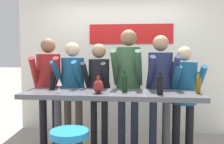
{
  "coord_description": "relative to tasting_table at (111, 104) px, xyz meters",
  "views": [
    {
      "loc": [
        0.33,
        -3.14,
        1.51
      ],
      "look_at": [
        0.0,
        0.09,
        1.25
      ],
      "focal_mm": 40.0,
      "sensor_mm": 36.0,
      "label": 1
    }
  ],
  "objects": [
    {
      "name": "tasting_table",
      "position": [
        0.0,
        0.0,
        0.0
      ],
      "size": [
        2.28,
        0.62,
        1.0
      ],
      "color": "#4C4C51",
      "rests_on": "ground_plane"
    },
    {
      "name": "wine_bottle_1",
      "position": [
        -0.82,
        0.13,
        0.27
      ],
      "size": [
        0.07,
        0.07,
        0.26
      ],
      "color": "black",
      "rests_on": "tasting_table"
    },
    {
      "name": "person_right",
      "position": [
        1.0,
        0.51,
        0.13
      ],
      "size": [
        0.49,
        0.57,
        1.59
      ],
      "rotation": [
        0.0,
        0.0,
        0.17
      ],
      "color": "black",
      "rests_on": "ground_plane"
    },
    {
      "name": "decorative_vase",
      "position": [
        -0.15,
        -0.11,
        0.24
      ],
      "size": [
        0.13,
        0.13,
        0.22
      ],
      "color": "maroon",
      "rests_on": "tasting_table"
    },
    {
      "name": "back_wall",
      "position": [
        0.0,
        1.57,
        0.52
      ],
      "size": [
        3.88,
        0.12,
        2.71
      ],
      "color": "silver",
      "rests_on": "ground_plane"
    },
    {
      "name": "person_center_left",
      "position": [
        -0.24,
        0.53,
        0.18
      ],
      "size": [
        0.41,
        0.53,
        1.63
      ],
      "rotation": [
        0.0,
        0.0,
        -0.13
      ],
      "color": "black",
      "rests_on": "ground_plane"
    },
    {
      "name": "wine_bottle_3",
      "position": [
        1.08,
        -0.0,
        0.28
      ],
      "size": [
        0.06,
        0.06,
        0.27
      ],
      "color": "brown",
      "rests_on": "tasting_table"
    },
    {
      "name": "wine_glass_0",
      "position": [
        -0.65,
        -0.1,
        0.28
      ],
      "size": [
        0.07,
        0.07,
        0.18
      ],
      "color": "silver",
      "rests_on": "tasting_table"
    },
    {
      "name": "person_far_left",
      "position": [
        -1.02,
        0.53,
        0.22
      ],
      "size": [
        0.48,
        0.58,
        1.72
      ],
      "rotation": [
        0.0,
        0.0,
        0.15
      ],
      "color": "black",
      "rests_on": "ground_plane"
    },
    {
      "name": "wine_bottle_0",
      "position": [
        0.17,
        0.02,
        0.28
      ],
      "size": [
        0.07,
        0.07,
        0.27
      ],
      "color": "black",
      "rests_on": "tasting_table"
    },
    {
      "name": "person_center",
      "position": [
        0.2,
        0.53,
        0.3
      ],
      "size": [
        0.45,
        0.58,
        1.84
      ],
      "rotation": [
        0.0,
        0.0,
        -0.08
      ],
      "color": "#23283D",
      "rests_on": "ground_plane"
    },
    {
      "name": "person_center_right",
      "position": [
        0.66,
        0.47,
        0.25
      ],
      "size": [
        0.45,
        0.57,
        1.75
      ],
      "rotation": [
        0.0,
        0.0,
        0.11
      ],
      "color": "#23283D",
      "rests_on": "ground_plane"
    },
    {
      "name": "wine_bottle_2",
      "position": [
        0.6,
        -0.12,
        0.29
      ],
      "size": [
        0.07,
        0.07,
        0.28
      ],
      "color": "black",
      "rests_on": "tasting_table"
    },
    {
      "name": "person_left",
      "position": [
        -0.64,
        0.52,
        0.19
      ],
      "size": [
        0.47,
        0.57,
        1.66
      ],
      "rotation": [
        0.0,
        0.0,
        -0.18
      ],
      "color": "#473D33",
      "rests_on": "ground_plane"
    }
  ]
}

